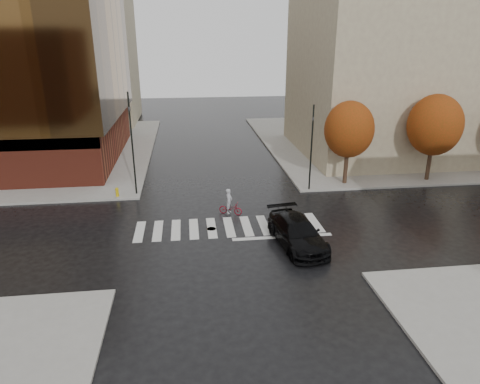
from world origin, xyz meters
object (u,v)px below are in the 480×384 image
object	(u,v)px
cyclist	(230,206)
traffic_light_ne	(312,144)
sedan	(297,232)
traffic_light_nw	(132,137)
fire_hydrant	(117,191)

from	to	relation	value
cyclist	traffic_light_ne	bearing A→B (deg)	-35.08
sedan	traffic_light_nw	xyz separation A→B (m)	(-9.87, 9.39, 3.63)
cyclist	fire_hydrant	size ratio (longest dim) A/B	2.62
sedan	cyclist	bearing A→B (deg)	116.16
traffic_light_nw	sedan	bearing A→B (deg)	54.22
cyclist	sedan	bearing A→B (deg)	-121.45
sedan	fire_hydrant	distance (m)	14.31
sedan	traffic_light_ne	bearing A→B (deg)	62.09
cyclist	fire_hydrant	distance (m)	8.84
sedan	traffic_light_ne	size ratio (longest dim) A/B	0.85
sedan	fire_hydrant	xyz separation A→B (m)	(-11.20, 8.91, -0.26)
sedan	fire_hydrant	world-z (taller)	sedan
cyclist	fire_hydrant	bearing A→B (deg)	87.72
sedan	traffic_light_nw	bearing A→B (deg)	128.66
traffic_light_nw	fire_hydrant	bearing A→B (deg)	-62.46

